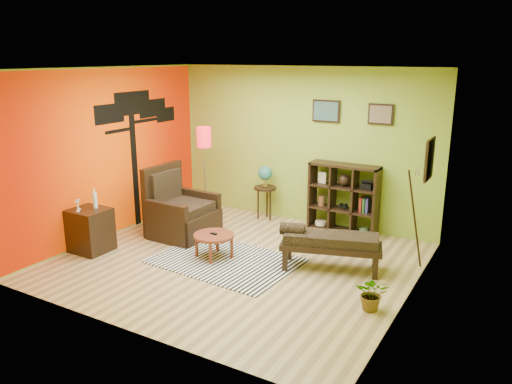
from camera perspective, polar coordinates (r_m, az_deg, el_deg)
The scene contains 11 objects.
ground at distance 7.54m, azimuth -2.25°, elevation -7.91°, with size 5.00×5.00×0.00m, color tan.
room_shell at distance 7.08m, azimuth -2.98°, elevation 5.79°, with size 5.04×4.54×2.82m.
zebra_rug at distance 7.55m, azimuth -3.58°, elevation -7.83°, with size 2.08×1.46×0.01m, color white.
coffee_table at distance 7.57m, azimuth -4.84°, elevation -5.21°, with size 0.61×0.61×0.40m.
armchair at distance 8.58m, azimuth -8.70°, elevation -2.57°, with size 1.01×1.02×1.19m.
side_cabinet at distance 8.22m, azimuth -18.41°, elevation -4.12°, with size 0.58×0.53×1.00m.
floor_lamp at distance 8.92m, azimuth -5.95°, elevation 5.27°, with size 0.27×0.27×1.76m.
globe_table at distance 9.19m, azimuth 1.06°, elevation 1.46°, with size 0.41×0.41×1.01m.
cube_shelf at distance 8.69m, azimuth 10.03°, elevation -0.74°, with size 1.20×0.35×1.20m.
bench at distance 7.19m, azimuth 8.25°, elevation -5.62°, with size 1.50×0.91×0.66m.
potted_plant at distance 6.29m, azimuth 13.13°, elevation -11.60°, with size 0.39×0.43×0.33m, color #26661E.
Camera 1 is at (3.71, -5.84, 2.98)m, focal length 35.00 mm.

